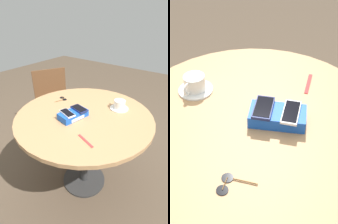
{
  "view_description": "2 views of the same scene",
  "coord_description": "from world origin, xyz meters",
  "views": [
    {
      "loc": [
        -0.94,
        -0.71,
        1.46
      ],
      "look_at": [
        0.0,
        0.0,
        0.78
      ],
      "focal_mm": 28.0,
      "sensor_mm": 36.0,
      "label": 1
    },
    {
      "loc": [
        0.04,
        0.92,
        1.58
      ],
      "look_at": [
        0.0,
        0.0,
        0.78
      ],
      "focal_mm": 50.0,
      "sensor_mm": 36.0,
      "label": 2
    }
  ],
  "objects": [
    {
      "name": "chair_near_window",
      "position": [
        0.42,
        0.79,
        0.45
      ],
      "size": [
        0.59,
        0.59,
        0.84
      ],
      "color": "brown",
      "rests_on": "ground_plane"
    },
    {
      "name": "lanyard_strap",
      "position": [
        -0.25,
        -0.2,
        0.76
      ],
      "size": [
        0.06,
        0.15,
        0.0
      ],
      "primitive_type": "cube",
      "rotation": [
        0.0,
        0.0,
        1.25
      ],
      "color": "red",
      "rests_on": "round_table"
    },
    {
      "name": "coffee_cup",
      "position": [
        0.25,
        -0.18,
        0.8
      ],
      "size": [
        0.09,
        0.12,
        0.07
      ],
      "color": "white",
      "rests_on": "saucer"
    },
    {
      "name": "phone_box",
      "position": [
        -0.09,
        0.04,
        0.79
      ],
      "size": [
        0.23,
        0.15,
        0.05
      ],
      "color": "blue",
      "rests_on": "round_table"
    },
    {
      "name": "phone_navy",
      "position": [
        -0.04,
        0.02,
        0.82
      ],
      "size": [
        0.1,
        0.15,
        0.01
      ],
      "color": "navy",
      "rests_on": "phone_box"
    },
    {
      "name": "sunglasses",
      "position": [
        0.1,
        0.32,
        0.76
      ],
      "size": [
        0.13,
        0.09,
        0.01
      ],
      "color": "black",
      "rests_on": "round_table"
    },
    {
      "name": "ground_plane",
      "position": [
        0.0,
        0.0,
        0.0
      ],
      "size": [
        8.0,
        8.0,
        0.0
      ],
      "primitive_type": "plane",
      "color": "brown"
    },
    {
      "name": "saucer",
      "position": [
        0.25,
        -0.18,
        0.77
      ],
      "size": [
        0.15,
        0.15,
        0.01
      ],
      "primitive_type": "cylinder",
      "color": "white",
      "rests_on": "round_table"
    },
    {
      "name": "round_table",
      "position": [
        0.0,
        0.0,
        0.65
      ],
      "size": [
        1.06,
        1.06,
        0.76
      ],
      "color": "#2D2D2D",
      "rests_on": "ground_plane"
    },
    {
      "name": "phone_white",
      "position": [
        -0.14,
        0.05,
        0.82
      ],
      "size": [
        0.1,
        0.15,
        0.01
      ],
      "color": "silver",
      "rests_on": "phone_box"
    }
  ]
}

